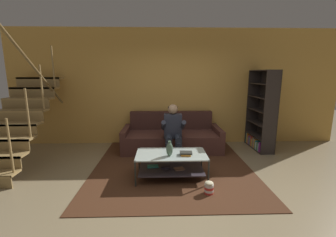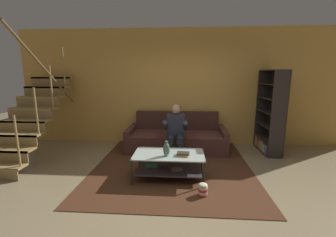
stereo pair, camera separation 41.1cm
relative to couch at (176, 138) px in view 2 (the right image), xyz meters
name	(u,v)px [view 2 (the right image)]	position (x,y,z in m)	size (l,w,h in m)	color
ground	(181,187)	(0.15, -1.87, -0.28)	(16.80, 16.80, 0.00)	#92815E
back_partition	(183,88)	(0.15, 0.59, 1.17)	(8.40, 0.12, 2.90)	gold
staircase_run	(30,113)	(-3.08, -0.74, 0.70)	(0.98, 2.30, 2.64)	#A5844E
couch	(176,138)	(0.00, 0.00, 0.00)	(2.30, 0.98, 0.87)	#4C2A24
person_seated_center	(176,130)	(0.00, -0.58, 0.35)	(0.50, 0.58, 1.16)	#252A34
coffee_table	(169,162)	(-0.08, -1.53, 0.01)	(1.21, 0.66, 0.44)	#B0C2BB
area_rug	(173,163)	(-0.04, -0.89, -0.28)	(3.00, 3.47, 0.01)	#4D2C1A
vase	(166,149)	(-0.11, -1.64, 0.28)	(0.11, 0.11, 0.26)	#4E6952
book_stack	(183,154)	(0.17, -1.61, 0.19)	(0.22, 0.18, 0.05)	orange
bookshelf	(271,121)	(2.17, 0.02, 0.45)	(0.35, 0.95, 1.88)	#2B2522
popcorn_tub	(203,190)	(0.47, -2.10, -0.18)	(0.14, 0.14, 0.20)	red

